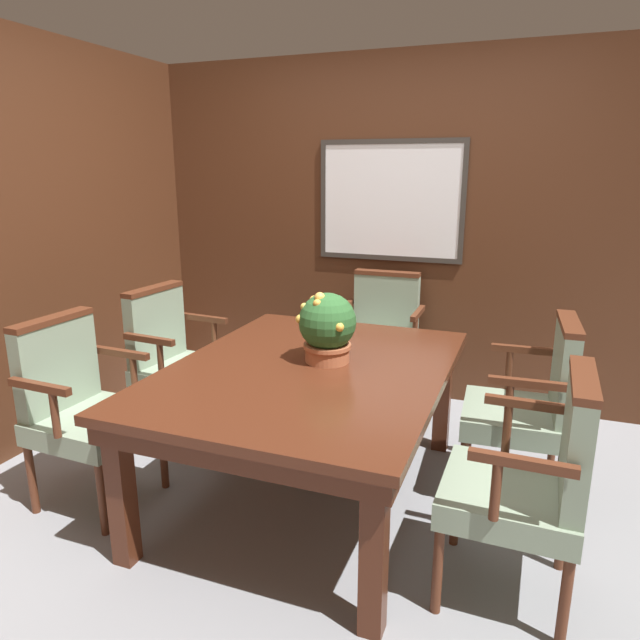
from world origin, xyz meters
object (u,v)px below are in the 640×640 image
chair_head_far (381,335)px  chair_left_far (175,356)px  dining_table (309,383)px  chair_right_near (532,477)px  chair_right_far (531,401)px  potted_plant (327,327)px  chair_left_near (82,403)px

chair_head_far → chair_left_far: bearing=-140.1°
dining_table → chair_head_far: chair_head_far is taller
chair_left_far → chair_right_near: (2.12, -0.74, 0.00)m
chair_right_near → chair_right_far: bearing=-177.8°
potted_plant → chair_head_far: bearing=91.4°
chair_left_near → potted_plant: 1.30m
chair_right_near → potted_plant: 1.17m
potted_plant → dining_table: bearing=-118.4°
chair_right_far → chair_left_near: 2.28m
potted_plant → chair_left_far: bearing=166.4°
chair_right_far → dining_table: bearing=-71.5°
chair_right_near → chair_left_far: bearing=-108.2°
chair_head_far → chair_left_far: same height
chair_head_far → chair_left_near: bearing=-123.2°
dining_table → chair_left_near: chair_left_near is taller
chair_head_far → potted_plant: potted_plant is taller
dining_table → potted_plant: bearing=61.6°
dining_table → chair_left_near: bearing=-158.9°
chair_head_far → potted_plant: bearing=-89.1°
dining_table → chair_left_near: 1.15m
chair_head_far → chair_right_near: 1.96m
dining_table → chair_head_far: bearing=88.8°
chair_left_far → potted_plant: 1.21m
dining_table → chair_right_near: chair_right_near is taller
chair_left_near → potted_plant: potted_plant is taller
chair_right_near → potted_plant: size_ratio=2.63×
chair_head_far → chair_left_far: size_ratio=1.00×
chair_right_far → chair_head_far: 1.35m
chair_right_near → chair_left_near: 2.14m
chair_right_far → chair_left_far: bearing=-91.9°
chair_left_near → chair_right_near: bearing=-86.4°
dining_table → chair_right_far: (1.05, 0.41, -0.10)m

